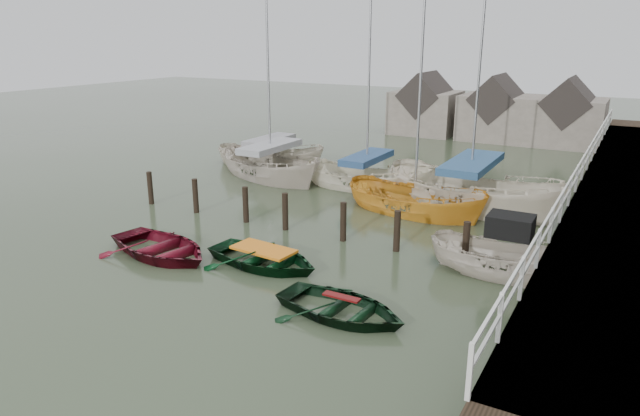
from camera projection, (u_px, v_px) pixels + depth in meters
The scene contains 13 objects.
ground at pixel (266, 263), 18.06m from camera, with size 120.00×120.00×0.00m, color #2A3522.
pier at pixel (620, 205), 21.71m from camera, with size 3.04×32.00×2.70m.
mooring_pilings at pixel (287, 217), 20.94m from camera, with size 13.72×0.22×1.80m.
far_sheds at pixel (493, 112), 38.76m from camera, with size 14.00×4.08×4.39m.
rowboat_red at pixel (162, 256), 18.65m from camera, with size 2.96×4.14×0.86m, color #530B18.
rowboat_green at pixel (264, 266), 17.84m from camera, with size 2.75×3.85×0.80m, color black.
rowboat_dkgreen at pixel (341, 316), 14.67m from camera, with size 2.55×3.57×0.74m, color black.
motorboat at pixel (504, 273), 17.07m from camera, with size 4.63×1.80×2.74m.
sailboat_a at pixel (271, 177), 28.64m from camera, with size 7.46×4.76×11.21m.
sailboat_b at pixel (366, 187), 26.78m from camera, with size 6.37×2.55×11.19m.
sailboat_c at pixel (414, 212), 23.16m from camera, with size 6.53×3.35×10.70m.
sailboat_d at pixel (469, 205), 23.94m from camera, with size 8.72×5.38×12.56m.
sailboat_e at pixel (270, 165), 31.20m from camera, with size 6.54×3.42×10.42m.
Camera 1 is at (9.74, -13.74, 6.96)m, focal length 32.00 mm.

